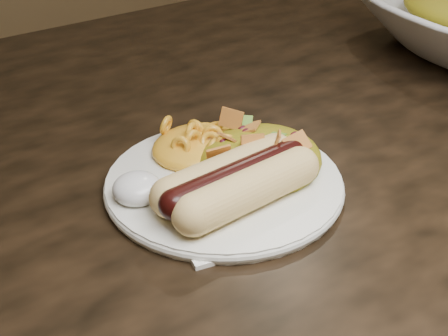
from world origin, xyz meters
TOP-DOWN VIEW (x-y plane):
  - table at (0.00, 0.00)m, footprint 1.60×0.90m
  - plate at (-0.04, -0.02)m, footprint 0.26×0.26m
  - hotdog at (-0.05, -0.05)m, footprint 0.12×0.07m
  - mac_and_cheese at (-0.04, 0.03)m, footprint 0.10×0.10m
  - sour_cream at (-0.12, -0.00)m, footprint 0.05×0.05m
  - taco_salad at (-0.01, -0.02)m, footprint 0.11×0.10m
  - fork at (-0.10, -0.05)m, footprint 0.05×0.14m

SIDE VIEW (x-z plane):
  - table at x=0.00m, z-range 0.28..1.03m
  - fork at x=-0.10m, z-range 0.75..0.75m
  - plate at x=-0.04m, z-range 0.75..0.76m
  - sour_cream at x=-0.12m, z-range 0.76..0.78m
  - mac_and_cheese at x=-0.04m, z-range 0.76..0.79m
  - hotdog at x=-0.05m, z-range 0.76..0.79m
  - taco_salad at x=-0.01m, z-range 0.75..0.80m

